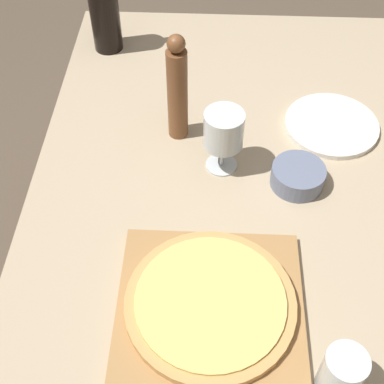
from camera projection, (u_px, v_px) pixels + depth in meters
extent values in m
plane|color=brown|center=(222.00, 362.00, 1.73)|extent=(12.00, 12.00, 0.00)
cube|color=tan|center=(237.00, 224.00, 1.16)|extent=(0.94, 1.62, 0.03)
cylinder|color=brown|center=(116.00, 118.00, 1.95)|extent=(0.06, 0.06, 0.73)
cylinder|color=brown|center=(343.00, 125.00, 1.92)|extent=(0.06, 0.06, 0.73)
cube|color=#A87A47|center=(210.00, 308.00, 1.00)|extent=(0.35, 0.34, 0.02)
cylinder|color=tan|center=(210.00, 304.00, 0.99)|extent=(0.32, 0.32, 0.02)
cylinder|color=#E0C66B|center=(210.00, 300.00, 0.98)|extent=(0.28, 0.28, 0.01)
cylinder|color=black|center=(104.00, 12.00, 1.47)|extent=(0.08, 0.08, 0.22)
cylinder|color=brown|center=(177.00, 95.00, 1.23)|extent=(0.05, 0.05, 0.24)
sphere|color=brown|center=(176.00, 44.00, 1.13)|extent=(0.04, 0.04, 0.04)
cylinder|color=silver|center=(221.00, 165.00, 1.25)|extent=(0.07, 0.07, 0.00)
cylinder|color=silver|center=(222.00, 154.00, 1.22)|extent=(0.01, 0.01, 0.07)
cylinder|color=silver|center=(224.00, 129.00, 1.17)|extent=(0.09, 0.09, 0.09)
cylinder|color=slate|center=(298.00, 176.00, 1.20)|extent=(0.12, 0.12, 0.05)
cylinder|color=silver|center=(341.00, 373.00, 0.88)|extent=(0.07, 0.07, 0.10)
cylinder|color=silver|center=(331.00, 125.00, 1.33)|extent=(0.23, 0.23, 0.01)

